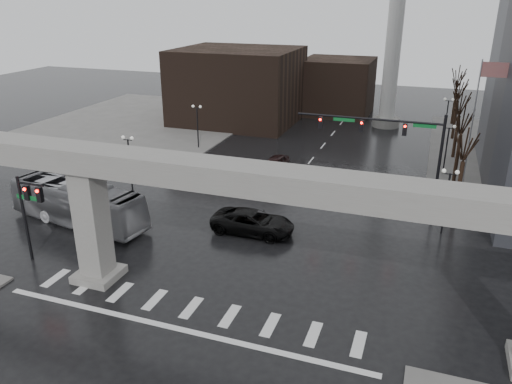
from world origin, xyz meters
TOP-DOWN VIEW (x-y plane):
  - ground at (0.00, 0.00)m, footprint 160.00×160.00m
  - sidewalk_nw at (-26.00, 36.00)m, footprint 28.00×36.00m
  - elevated_guideway at (1.26, 0.00)m, footprint 48.00×2.60m
  - building_far_left at (-14.00, 42.00)m, footprint 16.00×14.00m
  - building_far_mid at (-2.00, 52.00)m, footprint 10.00×10.00m
  - smokestack at (6.00, 46.00)m, footprint 3.60×3.60m
  - signal_mast_arm at (8.99, 18.80)m, footprint 12.12×0.43m
  - signal_left_pole at (-12.25, 0.50)m, footprint 2.30×0.30m
  - flagpole_assembly at (15.29, 22.00)m, footprint 2.06×0.12m
  - lamp_right_0 at (13.50, 14.00)m, footprint 1.22×0.32m
  - lamp_right_1 at (13.50, 28.00)m, footprint 1.22×0.32m
  - lamp_right_2 at (13.50, 42.00)m, footprint 1.22×0.32m
  - lamp_left_0 at (-13.50, 14.00)m, footprint 1.22×0.32m
  - lamp_left_1 at (-13.50, 28.00)m, footprint 1.22×0.32m
  - lamp_left_2 at (-13.50, 42.00)m, footprint 1.22×0.32m
  - tree_right_0 at (14.53, 18.02)m, footprint 1.09×1.58m
  - tree_right_1 at (14.53, 26.02)m, footprint 1.09×1.61m
  - tree_right_2 at (14.53, 34.02)m, footprint 1.10×1.63m
  - tree_right_3 at (14.53, 42.02)m, footprint 1.11×1.66m
  - tree_right_4 at (14.53, 50.02)m, footprint 1.12×1.69m
  - pickup_truck at (0.03, 9.34)m, footprint 6.26×2.90m
  - city_bus at (-13.41, 6.37)m, footprint 12.47×4.83m
  - far_car at (-2.70, 23.54)m, footprint 2.33×4.57m

SIDE VIEW (x-z plane):
  - ground at x=0.00m, z-range 0.00..0.00m
  - sidewalk_nw at x=-26.00m, z-range 0.00..0.15m
  - far_car at x=-2.70m, z-range 0.00..1.49m
  - pickup_truck at x=0.03m, z-range 0.00..1.74m
  - city_bus at x=-13.41m, z-range 0.00..3.39m
  - tree_right_0 at x=14.53m, z-range -0.97..6.54m
  - tree_right_1 at x=14.53m, z-range -0.99..6.69m
  - tree_right_2 at x=14.53m, z-range -1.01..6.84m
  - tree_right_3 at x=14.53m, z-range -1.03..6.99m
  - tree_right_4 at x=14.53m, z-range -1.05..7.14m
  - lamp_right_0 at x=13.50m, z-range 0.92..6.03m
  - lamp_right_1 at x=13.50m, z-range 0.92..6.03m
  - lamp_right_2 at x=13.50m, z-range 0.92..6.03m
  - lamp_left_0 at x=-13.50m, z-range 0.92..6.03m
  - lamp_left_1 at x=-13.50m, z-range 0.92..6.03m
  - lamp_left_2 at x=-13.50m, z-range 0.92..6.03m
  - building_far_mid at x=-2.00m, z-range 0.00..8.00m
  - signal_left_pole at x=-12.25m, z-range 1.07..7.07m
  - building_far_left at x=-14.00m, z-range 0.00..10.00m
  - signal_mast_arm at x=8.99m, z-range 1.83..9.83m
  - elevated_guideway at x=1.26m, z-range 2.53..11.23m
  - flagpole_assembly at x=15.29m, z-range 1.53..13.53m
  - smokestack at x=6.00m, z-range -1.65..28.35m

